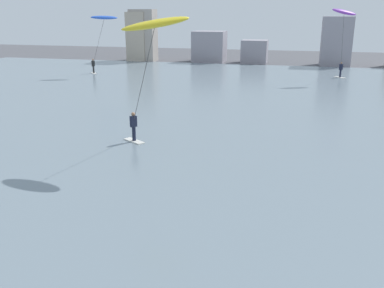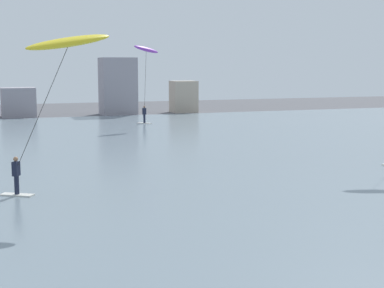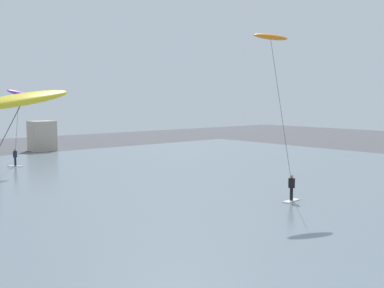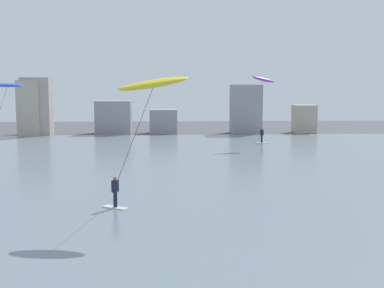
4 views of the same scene
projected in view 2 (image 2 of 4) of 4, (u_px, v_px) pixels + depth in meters
name	position (u px, v px, depth m)	size (l,w,h in m)	color
water_bay	(115.00, 153.00, 36.43)	(84.00, 52.00, 0.10)	slate
kitesurfer_purple	(146.00, 60.00, 51.13)	(2.62, 4.09, 7.27)	silver
kitesurfer_yellow	(63.00, 56.00, 22.60)	(4.40, 3.08, 6.81)	silver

